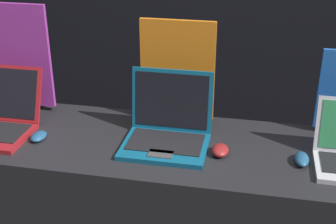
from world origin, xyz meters
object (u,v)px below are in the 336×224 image
(mouse_front, at_px, (39,136))
(laptop_middle, at_px, (168,128))
(promo_stand_front, at_px, (16,60))
(mouse_back, at_px, (302,159))
(mouse_middle, at_px, (220,150))
(promo_stand_middle, at_px, (177,74))

(mouse_front, height_order, laptop_middle, laptop_middle)
(promo_stand_front, xyz_separation_m, mouse_back, (1.34, -0.27, -0.23))
(promo_stand_front, xyz_separation_m, mouse_middle, (1.01, -0.26, -0.23))
(laptop_middle, xyz_separation_m, mouse_middle, (0.23, -0.06, -0.05))
(laptop_middle, relative_size, mouse_middle, 3.58)
(mouse_back, bearing_deg, mouse_front, -178.69)
(mouse_front, relative_size, laptop_middle, 0.27)
(mouse_middle, height_order, promo_stand_middle, promo_stand_middle)
(mouse_front, bearing_deg, mouse_middle, 2.13)
(promo_stand_front, height_order, mouse_middle, promo_stand_front)
(mouse_front, distance_m, promo_stand_middle, 0.67)
(laptop_middle, bearing_deg, mouse_back, -6.67)
(mouse_front, distance_m, promo_stand_front, 0.44)
(promo_stand_front, xyz_separation_m, laptop_middle, (0.78, -0.20, -0.18))
(mouse_front, bearing_deg, promo_stand_middle, 29.07)
(mouse_front, distance_m, mouse_back, 1.11)
(laptop_middle, bearing_deg, promo_stand_middle, 90.00)
(mouse_middle, xyz_separation_m, promo_stand_middle, (-0.23, 0.28, 0.21))
(mouse_middle, bearing_deg, promo_stand_front, 165.50)
(promo_stand_front, height_order, promo_stand_middle, promo_stand_front)
(laptop_middle, height_order, mouse_middle, laptop_middle)
(promo_stand_front, bearing_deg, mouse_middle, -14.50)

